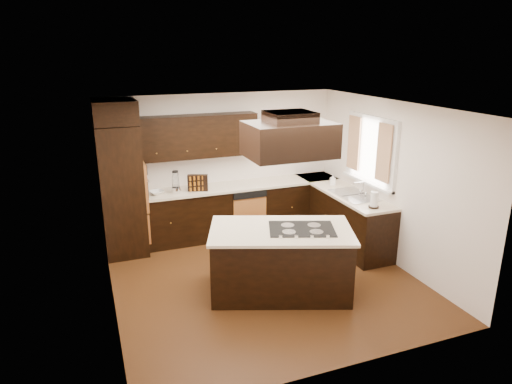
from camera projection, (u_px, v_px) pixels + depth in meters
floor at (264, 280)px, 6.67m from camera, size 4.20×4.20×0.02m
ceiling at (265, 106)px, 5.92m from camera, size 4.20×4.20×0.02m
wall_back at (221, 164)px, 8.18m from camera, size 4.20×0.02×2.50m
wall_front at (346, 261)px, 4.41m from camera, size 4.20×0.02×2.50m
wall_left at (105, 217)px, 5.58m from camera, size 0.02×4.20×2.50m
wall_right at (392, 183)px, 7.01m from camera, size 0.02×4.20×2.50m
oven_column at (122, 190)px, 7.27m from camera, size 0.65×0.75×2.12m
wall_oven_face at (144, 185)px, 7.37m from camera, size 0.05×0.62×0.78m
base_cabinets_back at (229, 211)px, 8.15m from camera, size 2.93×0.60×0.88m
base_cabinets_right at (341, 216)px, 7.95m from camera, size 0.60×2.40×0.88m
countertop_back at (229, 187)px, 8.00m from camera, size 2.93×0.63×0.04m
countertop_right at (342, 191)px, 7.81m from camera, size 0.63×2.40×0.04m
upper_cabinets at (199, 136)px, 7.70m from camera, size 2.00×0.34×0.72m
dishwasher_front at (250, 217)px, 8.00m from camera, size 0.60×0.05×0.72m
window_frame at (371, 150)px, 7.37m from camera, size 0.06×1.32×1.12m
window_pane at (372, 150)px, 7.38m from camera, size 0.00×1.20×1.00m
curtain_left at (384, 153)px, 6.96m from camera, size 0.02×0.34×0.90m
curtain_right at (354, 143)px, 7.71m from camera, size 0.02×0.34×0.90m
sink_rim at (354, 195)px, 7.49m from camera, size 0.52×0.84×0.01m
island at (280, 262)px, 6.22m from camera, size 2.06×1.57×0.88m
island_top at (281, 231)px, 6.08m from camera, size 2.14×1.65×0.04m
cooktop at (302, 229)px, 6.08m from camera, size 1.01×0.84×0.01m
range_hood at (289, 139)px, 5.57m from camera, size 1.05×0.72×0.42m
hood_duct at (290, 117)px, 5.48m from camera, size 0.55×0.50×0.13m
blender_base at (176, 190)px, 7.59m from camera, size 0.15×0.15×0.10m
blender_pitcher at (175, 180)px, 7.54m from camera, size 0.13×0.13×0.26m
spice_rack at (198, 183)px, 7.69m from camera, size 0.35×0.19×0.28m
mixing_bowl at (157, 192)px, 7.54m from camera, size 0.29×0.29×0.06m
soap_bottle at (333, 180)px, 8.04m from camera, size 0.11×0.11×0.19m
paper_towel at (374, 200)px, 6.87m from camera, size 0.14×0.14×0.25m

